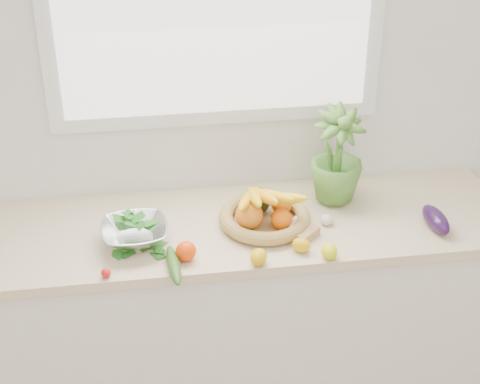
{
  "coord_description": "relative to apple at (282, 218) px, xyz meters",
  "views": [
    {
      "loc": [
        -0.29,
        -0.43,
        2.45
      ],
      "look_at": [
        0.05,
        1.93,
        1.05
      ],
      "focal_mm": 55.0,
      "sensor_mm": 36.0,
      "label": 1
    }
  ],
  "objects": [
    {
      "name": "back_wall",
      "position": [
        -0.21,
        0.35,
        0.41
      ],
      "size": [
        4.5,
        0.02,
        2.7
      ],
      "primitive_type": "cube",
      "color": "white",
      "rests_on": "ground"
    },
    {
      "name": "garlic_b",
      "position": [
        0.17,
        -0.01,
        -0.02
      ],
      "size": [
        0.06,
        0.06,
        0.04
      ],
      "primitive_type": "ellipsoid",
      "rotation": [
        0.0,
        0.0,
        0.23
      ],
      "color": "beige",
      "rests_on": "countertop"
    },
    {
      "name": "lemon_b",
      "position": [
        -0.13,
        -0.23,
        -0.01
      ],
      "size": [
        0.08,
        0.09,
        0.06
      ],
      "primitive_type": "ellipsoid",
      "rotation": [
        0.0,
        0.0,
        -0.42
      ],
      "color": "#F1B20D",
      "rests_on": "countertop"
    },
    {
      "name": "lemon_a",
      "position": [
        0.13,
        -0.23,
        -0.01
      ],
      "size": [
        0.06,
        0.07,
        0.06
      ],
      "primitive_type": "ellipsoid",
      "rotation": [
        0.0,
        0.0,
        0.01
      ],
      "color": "yellow",
      "rests_on": "countertop"
    },
    {
      "name": "countertop",
      "position": [
        -0.21,
        0.05,
        -0.06
      ],
      "size": [
        2.24,
        0.62,
        0.04
      ],
      "primitive_type": "cube",
      "color": "beige",
      "rests_on": "counter_cabinet"
    },
    {
      "name": "garlic_a",
      "position": [
        0.04,
        -0.05,
        -0.01
      ],
      "size": [
        0.07,
        0.07,
        0.05
      ],
      "primitive_type": "ellipsoid",
      "rotation": [
        0.0,
        0.0,
        0.42
      ],
      "color": "white",
      "rests_on": "countertop"
    },
    {
      "name": "lemon_c",
      "position": [
        0.04,
        -0.17,
        -0.01
      ],
      "size": [
        0.09,
        0.08,
        0.06
      ],
      "primitive_type": "ellipsoid",
      "rotation": [
        0.0,
        0.0,
        0.96
      ],
      "color": "#E2AA0C",
      "rests_on": "countertop"
    },
    {
      "name": "apple",
      "position": [
        0.0,
        0.0,
        0.0
      ],
      "size": [
        0.1,
        0.1,
        0.08
      ],
      "primitive_type": "sphere",
      "rotation": [
        0.0,
        0.0,
        0.39
      ],
      "color": "red",
      "rests_on": "countertop"
    },
    {
      "name": "colander_with_spinach",
      "position": [
        -0.56,
        -0.04,
        0.03
      ],
      "size": [
        0.26,
        0.26,
        0.13
      ],
      "color": "silver",
      "rests_on": "countertop"
    },
    {
      "name": "fruit_basket",
      "position": [
        -0.07,
        0.03,
        0.01
      ],
      "size": [
        0.45,
        0.45,
        0.19
      ],
      "color": "tan",
      "rests_on": "countertop"
    },
    {
      "name": "counter_cabinet",
      "position": [
        -0.21,
        0.05,
        -0.51
      ],
      "size": [
        2.2,
        0.58,
        0.86
      ],
      "primitive_type": "cube",
      "color": "silver",
      "rests_on": "ground"
    },
    {
      "name": "ginger",
      "position": [
        0.08,
        -0.09,
        -0.02
      ],
      "size": [
        0.11,
        0.1,
        0.03
      ],
      "primitive_type": "cube",
      "rotation": [
        0.0,
        0.0,
        0.73
      ],
      "color": "tan",
      "rests_on": "countertop"
    },
    {
      "name": "radish",
      "position": [
        -0.67,
        -0.23,
        -0.02
      ],
      "size": [
        0.04,
        0.04,
        0.04
      ],
      "primitive_type": "sphere",
      "rotation": [
        0.0,
        0.0,
        -0.2
      ],
      "color": "red",
      "rests_on": "countertop"
    },
    {
      "name": "potted_herb",
      "position": [
        0.25,
        0.16,
        0.17
      ],
      "size": [
        0.27,
        0.27,
        0.39
      ],
      "primitive_type": "imported",
      "rotation": [
        0.0,
        0.0,
        0.3
      ],
      "color": "#4E8530",
      "rests_on": "countertop"
    },
    {
      "name": "eggplant",
      "position": [
        0.58,
        -0.09,
        -0.0
      ],
      "size": [
        0.09,
        0.19,
        0.08
      ],
      "primitive_type": "ellipsoid",
      "rotation": [
        0.0,
        0.0,
        0.08
      ],
      "color": "#270F38",
      "rests_on": "countertop"
    },
    {
      "name": "garlic_c",
      "position": [
        0.06,
        0.0,
        -0.02
      ],
      "size": [
        0.06,
        0.06,
        0.04
      ],
      "primitive_type": "ellipsoid",
      "rotation": [
        0.0,
        0.0,
        -0.24
      ],
      "color": "white",
      "rests_on": "countertop"
    },
    {
      "name": "orange_loose",
      "position": [
        -0.38,
        -0.16,
        -0.0
      ],
      "size": [
        0.08,
        0.08,
        0.07
      ],
      "primitive_type": "sphere",
      "rotation": [
        0.0,
        0.0,
        -0.03
      ],
      "color": "#FD4107",
      "rests_on": "countertop"
    },
    {
      "name": "cucumber",
      "position": [
        -0.43,
        -0.22,
        -0.02
      ],
      "size": [
        0.06,
        0.24,
        0.04
      ],
      "primitive_type": "ellipsoid",
      "rotation": [
        0.0,
        0.0,
        0.07
      ],
      "color": "#2A5C1B",
      "rests_on": "countertop"
    }
  ]
}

